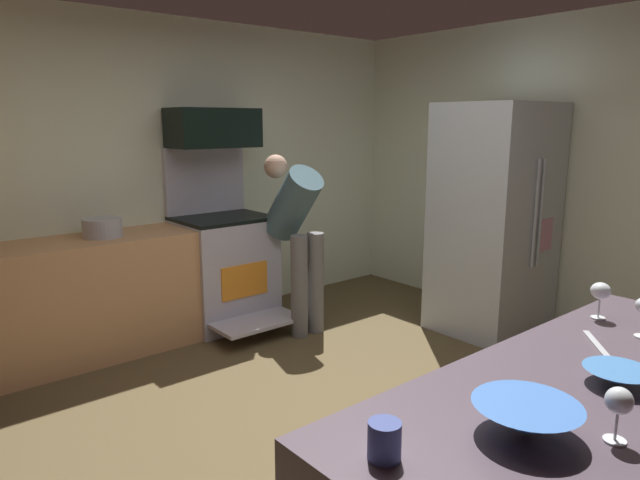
{
  "coord_description": "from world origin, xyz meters",
  "views": [
    {
      "loc": [
        -2.07,
        -2.25,
        1.74
      ],
      "look_at": [
        0.06,
        0.3,
        1.05
      ],
      "focal_mm": 31.84,
      "sensor_mm": 36.0,
      "label": 1
    }
  ],
  "objects_px": {
    "mixing_bowl_small": "(618,377)",
    "mug_coffee": "(384,440)",
    "mixing_bowl_large": "(526,419)",
    "microwave": "(214,128)",
    "refrigerator": "(494,219)",
    "oven_range": "(224,266)",
    "wine_glass_near": "(619,403)",
    "stock_pot": "(102,228)",
    "wine_glass_mid": "(601,292)",
    "person_cook": "(297,229)"
  },
  "relations": [
    {
      "from": "refrigerator",
      "to": "wine_glass_mid",
      "type": "xyz_separation_m",
      "value": [
        -1.65,
        -1.62,
        0.07
      ]
    },
    {
      "from": "microwave",
      "to": "mixing_bowl_small",
      "type": "relative_size",
      "value": 3.37
    },
    {
      "from": "person_cook",
      "to": "mixing_bowl_small",
      "type": "bearing_deg",
      "value": -107.89
    },
    {
      "from": "refrigerator",
      "to": "wine_glass_near",
      "type": "xyz_separation_m",
      "value": [
        -2.6,
        -2.1,
        0.06
      ]
    },
    {
      "from": "refrigerator",
      "to": "mug_coffee",
      "type": "height_order",
      "value": "refrigerator"
    },
    {
      "from": "refrigerator",
      "to": "oven_range",
      "type": "bearing_deg",
      "value": 136.88
    },
    {
      "from": "wine_glass_mid",
      "to": "mug_coffee",
      "type": "bearing_deg",
      "value": -174.79
    },
    {
      "from": "refrigerator",
      "to": "wine_glass_mid",
      "type": "distance_m",
      "value": 2.31
    },
    {
      "from": "wine_glass_mid",
      "to": "oven_range",
      "type": "bearing_deg",
      "value": 90.35
    },
    {
      "from": "wine_glass_near",
      "to": "stock_pot",
      "type": "distance_m",
      "value": 3.68
    },
    {
      "from": "wine_glass_near",
      "to": "wine_glass_mid",
      "type": "height_order",
      "value": "wine_glass_mid"
    },
    {
      "from": "mixing_bowl_large",
      "to": "wine_glass_mid",
      "type": "bearing_deg",
      "value": 15.41
    },
    {
      "from": "refrigerator",
      "to": "stock_pot",
      "type": "xyz_separation_m",
      "value": [
        -2.68,
        1.58,
        0.02
      ]
    },
    {
      "from": "person_cook",
      "to": "wine_glass_mid",
      "type": "distance_m",
      "value": 2.67
    },
    {
      "from": "mixing_bowl_small",
      "to": "mug_coffee",
      "type": "distance_m",
      "value": 0.91
    },
    {
      "from": "mug_coffee",
      "to": "refrigerator",
      "type": "bearing_deg",
      "value": 29.2
    },
    {
      "from": "oven_range",
      "to": "person_cook",
      "type": "distance_m",
      "value": 0.76
    },
    {
      "from": "person_cook",
      "to": "wine_glass_near",
      "type": "xyz_separation_m",
      "value": [
        -1.31,
        -3.12,
        0.14
      ]
    },
    {
      "from": "person_cook",
      "to": "mixing_bowl_large",
      "type": "distance_m",
      "value": 3.29
    },
    {
      "from": "person_cook",
      "to": "mixing_bowl_large",
      "type": "height_order",
      "value": "person_cook"
    },
    {
      "from": "microwave",
      "to": "wine_glass_mid",
      "type": "bearing_deg",
      "value": -89.66
    },
    {
      "from": "microwave",
      "to": "wine_glass_near",
      "type": "height_order",
      "value": "microwave"
    },
    {
      "from": "person_cook",
      "to": "mixing_bowl_large",
      "type": "relative_size",
      "value": 4.96
    },
    {
      "from": "microwave",
      "to": "wine_glass_mid",
      "type": "xyz_separation_m",
      "value": [
        0.02,
        -3.28,
        -0.67
      ]
    },
    {
      "from": "microwave",
      "to": "stock_pot",
      "type": "bearing_deg",
      "value": -175.48
    },
    {
      "from": "refrigerator",
      "to": "person_cook",
      "type": "relative_size",
      "value": 1.29
    },
    {
      "from": "mixing_bowl_small",
      "to": "wine_glass_near",
      "type": "bearing_deg",
      "value": -157.86
    },
    {
      "from": "wine_glass_mid",
      "to": "stock_pot",
      "type": "height_order",
      "value": "wine_glass_mid"
    },
    {
      "from": "oven_range",
      "to": "mixing_bowl_large",
      "type": "bearing_deg",
      "value": -107.26
    },
    {
      "from": "oven_range",
      "to": "microwave",
      "type": "distance_m",
      "value": 1.19
    },
    {
      "from": "mixing_bowl_large",
      "to": "wine_glass_near",
      "type": "height_order",
      "value": "wine_glass_near"
    },
    {
      "from": "refrigerator",
      "to": "wine_glass_near",
      "type": "relative_size",
      "value": 12.14
    },
    {
      "from": "refrigerator",
      "to": "mixing_bowl_large",
      "type": "distance_m",
      "value": 3.36
    },
    {
      "from": "refrigerator",
      "to": "mixing_bowl_small",
      "type": "bearing_deg",
      "value": -139.06
    },
    {
      "from": "wine_glass_near",
      "to": "mug_coffee",
      "type": "distance_m",
      "value": 0.64
    },
    {
      "from": "wine_glass_mid",
      "to": "mug_coffee",
      "type": "xyz_separation_m",
      "value": [
        -1.48,
        -0.14,
        -0.07
      ]
    },
    {
      "from": "microwave",
      "to": "person_cook",
      "type": "relative_size",
      "value": 0.5
    },
    {
      "from": "person_cook",
      "to": "oven_range",
      "type": "bearing_deg",
      "value": 124.93
    },
    {
      "from": "person_cook",
      "to": "mixing_bowl_small",
      "type": "relative_size",
      "value": 6.71
    },
    {
      "from": "mixing_bowl_small",
      "to": "wine_glass_mid",
      "type": "height_order",
      "value": "wine_glass_mid"
    },
    {
      "from": "microwave",
      "to": "mixing_bowl_large",
      "type": "distance_m",
      "value": 3.82
    },
    {
      "from": "person_cook",
      "to": "mixing_bowl_small",
      "type": "distance_m",
      "value": 3.12
    },
    {
      "from": "mixing_bowl_large",
      "to": "mixing_bowl_small",
      "type": "xyz_separation_m",
      "value": [
        0.51,
        -0.03,
        -0.02
      ]
    },
    {
      "from": "refrigerator",
      "to": "wine_glass_mid",
      "type": "relative_size",
      "value": 11.66
    },
    {
      "from": "mixing_bowl_large",
      "to": "mug_coffee",
      "type": "relative_size",
      "value": 2.96
    },
    {
      "from": "mixing_bowl_large",
      "to": "microwave",
      "type": "bearing_deg",
      "value": 73.16
    },
    {
      "from": "wine_glass_near",
      "to": "wine_glass_mid",
      "type": "xyz_separation_m",
      "value": [
        0.95,
        0.48,
        0.01
      ]
    },
    {
      "from": "refrigerator",
      "to": "mixing_bowl_small",
      "type": "relative_size",
      "value": 8.63
    },
    {
      "from": "mixing_bowl_small",
      "to": "mug_coffee",
      "type": "xyz_separation_m",
      "value": [
        -0.89,
        0.2,
        0.02
      ]
    },
    {
      "from": "refrigerator",
      "to": "wine_glass_mid",
      "type": "height_order",
      "value": "refrigerator"
    }
  ]
}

